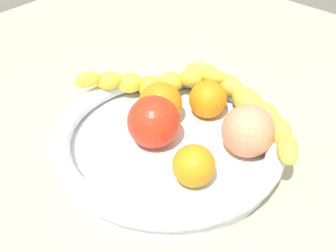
% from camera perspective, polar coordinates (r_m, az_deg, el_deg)
% --- Properties ---
extents(kitchen_counter, '(1.20, 1.20, 0.03)m').
position_cam_1_polar(kitchen_counter, '(0.62, -0.00, -4.54)').
color(kitchen_counter, '#B3AD91').
rests_on(kitchen_counter, ground).
extents(fruit_bowl, '(0.32, 0.32, 0.05)m').
position_cam_1_polar(fruit_bowl, '(0.59, -0.00, -1.85)').
color(fruit_bowl, white).
rests_on(fruit_bowl, kitchen_counter).
extents(banana_draped_left, '(0.17, 0.17, 0.06)m').
position_cam_1_polar(banana_draped_left, '(0.67, -2.31, 5.88)').
color(banana_draped_left, yellow).
rests_on(banana_draped_left, fruit_bowl).
extents(banana_draped_right, '(0.25, 0.13, 0.05)m').
position_cam_1_polar(banana_draped_right, '(0.63, 10.88, 2.50)').
color(banana_draped_right, gold).
rests_on(banana_draped_right, fruit_bowl).
extents(orange_front, '(0.05, 0.05, 0.05)m').
position_cam_1_polar(orange_front, '(0.53, 3.42, -5.28)').
color(orange_front, orange).
rests_on(orange_front, fruit_bowl).
extents(orange_mid_left, '(0.06, 0.06, 0.06)m').
position_cam_1_polar(orange_mid_left, '(0.62, -1.02, 2.97)').
color(orange_mid_left, orange).
rests_on(orange_mid_left, fruit_bowl).
extents(orange_mid_right, '(0.06, 0.06, 0.06)m').
position_cam_1_polar(orange_mid_right, '(0.64, 5.15, 3.62)').
color(orange_mid_right, orange).
rests_on(orange_mid_right, fruit_bowl).
extents(tomato_red, '(0.07, 0.07, 0.07)m').
position_cam_1_polar(tomato_red, '(0.58, -1.92, 0.55)').
color(tomato_red, red).
rests_on(tomato_red, fruit_bowl).
extents(peach_blush, '(0.07, 0.07, 0.07)m').
position_cam_1_polar(peach_blush, '(0.57, 10.54, -0.64)').
color(peach_blush, '#F9936A').
rests_on(peach_blush, fruit_bowl).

